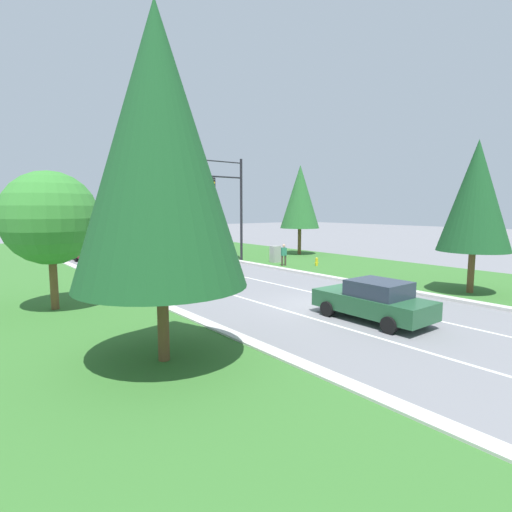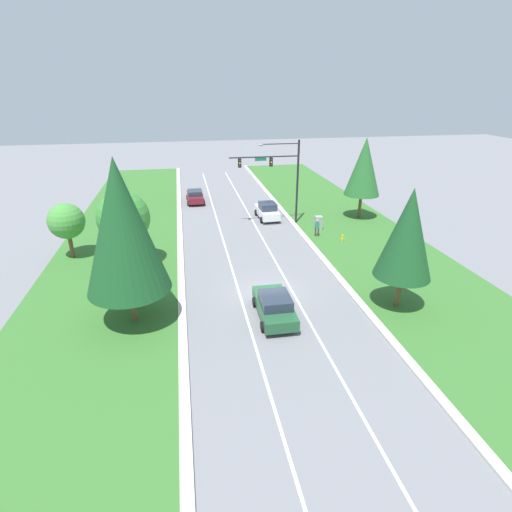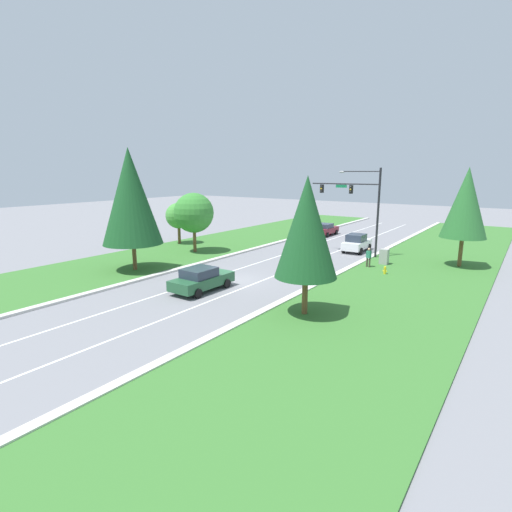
{
  "view_description": "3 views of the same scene",
  "coord_description": "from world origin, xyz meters",
  "px_view_note": "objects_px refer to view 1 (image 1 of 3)",
  "views": [
    {
      "loc": [
        -13.13,
        -11.99,
        4.35
      ],
      "look_at": [
        1.85,
        6.94,
        1.45
      ],
      "focal_mm": 28.0,
      "sensor_mm": 36.0,
      "label": 1
    },
    {
      "loc": [
        -5.02,
        -23.19,
        13.04
      ],
      "look_at": [
        0.03,
        4.1,
        1.05
      ],
      "focal_mm": 28.0,
      "sensor_mm": 36.0,
      "label": 2
    },
    {
      "loc": [
        17.69,
        -22.08,
        7.86
      ],
      "look_at": [
        -1.57,
        5.51,
        0.75
      ],
      "focal_mm": 28.0,
      "sensor_mm": 36.0,
      "label": 3
    }
  ],
  "objects_px": {
    "forest_sedan": "(374,300)",
    "pedestrian": "(284,254)",
    "utility_cabinet": "(275,255)",
    "conifer_far_right_tree": "(300,197)",
    "conifer_mid_left_tree": "(158,147)",
    "traffic_signal_mast": "(222,194)",
    "oak_near_left_tree": "(50,218)",
    "white_sedan": "(202,251)",
    "burgundy_sedan": "(83,250)",
    "fire_hydrant": "(317,262)",
    "conifer_near_right_tree": "(476,196)"
  },
  "relations": [
    {
      "from": "forest_sedan",
      "to": "pedestrian",
      "type": "bearing_deg",
      "value": 62.24
    },
    {
      "from": "forest_sedan",
      "to": "utility_cabinet",
      "type": "relative_size",
      "value": 3.36
    },
    {
      "from": "pedestrian",
      "to": "conifer_far_right_tree",
      "type": "distance_m",
      "value": 8.94
    },
    {
      "from": "pedestrian",
      "to": "conifer_mid_left_tree",
      "type": "relative_size",
      "value": 0.17
    },
    {
      "from": "traffic_signal_mast",
      "to": "conifer_mid_left_tree",
      "type": "height_order",
      "value": "conifer_mid_left_tree"
    },
    {
      "from": "forest_sedan",
      "to": "oak_near_left_tree",
      "type": "bearing_deg",
      "value": 136.13
    },
    {
      "from": "white_sedan",
      "to": "burgundy_sedan",
      "type": "height_order",
      "value": "white_sedan"
    },
    {
      "from": "burgundy_sedan",
      "to": "conifer_far_right_tree",
      "type": "bearing_deg",
      "value": -29.53
    },
    {
      "from": "pedestrian",
      "to": "conifer_far_right_tree",
      "type": "relative_size",
      "value": 0.2
    },
    {
      "from": "forest_sedan",
      "to": "white_sedan",
      "type": "bearing_deg",
      "value": 80.1
    },
    {
      "from": "white_sedan",
      "to": "utility_cabinet",
      "type": "bearing_deg",
      "value": -48.27
    },
    {
      "from": "traffic_signal_mast",
      "to": "oak_near_left_tree",
      "type": "height_order",
      "value": "traffic_signal_mast"
    },
    {
      "from": "traffic_signal_mast",
      "to": "utility_cabinet",
      "type": "xyz_separation_m",
      "value": [
        3.4,
        -2.41,
        -4.73
      ]
    },
    {
      "from": "fire_hydrant",
      "to": "oak_near_left_tree",
      "type": "height_order",
      "value": "oak_near_left_tree"
    },
    {
      "from": "oak_near_left_tree",
      "to": "conifer_mid_left_tree",
      "type": "bearing_deg",
      "value": -82.27
    },
    {
      "from": "burgundy_sedan",
      "to": "fire_hydrant",
      "type": "height_order",
      "value": "burgundy_sedan"
    },
    {
      "from": "burgundy_sedan",
      "to": "fire_hydrant",
      "type": "distance_m",
      "value": 19.88
    },
    {
      "from": "burgundy_sedan",
      "to": "conifer_mid_left_tree",
      "type": "relative_size",
      "value": 0.46
    },
    {
      "from": "conifer_far_right_tree",
      "to": "fire_hydrant",
      "type": "bearing_deg",
      "value": -124.78
    },
    {
      "from": "conifer_mid_left_tree",
      "to": "conifer_far_right_tree",
      "type": "bearing_deg",
      "value": 37.38
    },
    {
      "from": "traffic_signal_mast",
      "to": "utility_cabinet",
      "type": "height_order",
      "value": "traffic_signal_mast"
    },
    {
      "from": "utility_cabinet",
      "to": "oak_near_left_tree",
      "type": "bearing_deg",
      "value": -162.6
    },
    {
      "from": "traffic_signal_mast",
      "to": "utility_cabinet",
      "type": "distance_m",
      "value": 6.31
    },
    {
      "from": "forest_sedan",
      "to": "conifer_mid_left_tree",
      "type": "xyz_separation_m",
      "value": [
        -8.28,
        1.09,
        5.17
      ]
    },
    {
      "from": "pedestrian",
      "to": "fire_hydrant",
      "type": "distance_m",
      "value": 2.52
    },
    {
      "from": "forest_sedan",
      "to": "utility_cabinet",
      "type": "bearing_deg",
      "value": 62.99
    },
    {
      "from": "white_sedan",
      "to": "traffic_signal_mast",
      "type": "bearing_deg",
      "value": -71.17
    },
    {
      "from": "pedestrian",
      "to": "conifer_near_right_tree",
      "type": "xyz_separation_m",
      "value": [
        0.95,
        -12.99,
        4.0
      ]
    },
    {
      "from": "forest_sedan",
      "to": "pedestrian",
      "type": "distance_m",
      "value": 14.59
    },
    {
      "from": "burgundy_sedan",
      "to": "traffic_signal_mast",
      "type": "bearing_deg",
      "value": -51.56
    },
    {
      "from": "white_sedan",
      "to": "forest_sedan",
      "type": "height_order",
      "value": "white_sedan"
    },
    {
      "from": "forest_sedan",
      "to": "burgundy_sedan",
      "type": "height_order",
      "value": "forest_sedan"
    },
    {
      "from": "oak_near_left_tree",
      "to": "forest_sedan",
      "type": "bearing_deg",
      "value": -44.62
    },
    {
      "from": "forest_sedan",
      "to": "fire_hydrant",
      "type": "relative_size",
      "value": 6.63
    },
    {
      "from": "traffic_signal_mast",
      "to": "pedestrian",
      "type": "bearing_deg",
      "value": -57.68
    },
    {
      "from": "conifer_mid_left_tree",
      "to": "utility_cabinet",
      "type": "bearing_deg",
      "value": 40.27
    },
    {
      "from": "traffic_signal_mast",
      "to": "conifer_far_right_tree",
      "type": "xyz_separation_m",
      "value": [
        8.88,
        0.44,
        -0.04
      ]
    },
    {
      "from": "forest_sedan",
      "to": "conifer_far_right_tree",
      "type": "bearing_deg",
      "value": 53.75
    },
    {
      "from": "white_sedan",
      "to": "conifer_mid_left_tree",
      "type": "distance_m",
      "value": 22.03
    },
    {
      "from": "oak_near_left_tree",
      "to": "conifer_far_right_tree",
      "type": "distance_m",
      "value": 24.05
    },
    {
      "from": "pedestrian",
      "to": "oak_near_left_tree",
      "type": "distance_m",
      "value": 17.0
    },
    {
      "from": "traffic_signal_mast",
      "to": "conifer_mid_left_tree",
      "type": "xyz_separation_m",
      "value": [
        -12.57,
        -15.95,
        0.54
      ]
    },
    {
      "from": "pedestrian",
      "to": "oak_near_left_tree",
      "type": "relative_size",
      "value": 0.29
    },
    {
      "from": "traffic_signal_mast",
      "to": "conifer_mid_left_tree",
      "type": "distance_m",
      "value": 20.32
    },
    {
      "from": "conifer_mid_left_tree",
      "to": "fire_hydrant",
      "type": "bearing_deg",
      "value": 30.68
    },
    {
      "from": "burgundy_sedan",
      "to": "conifer_near_right_tree",
      "type": "bearing_deg",
      "value": -67.4
    },
    {
      "from": "burgundy_sedan",
      "to": "conifer_mid_left_tree",
      "type": "xyz_separation_m",
      "value": [
        -4.72,
        -25.68,
        5.2
      ]
    },
    {
      "from": "pedestrian",
      "to": "fire_hydrant",
      "type": "bearing_deg",
      "value": 158.72
    },
    {
      "from": "white_sedan",
      "to": "burgundy_sedan",
      "type": "xyz_separation_m",
      "value": [
        -7.13,
        7.81,
        -0.12
      ]
    },
    {
      "from": "forest_sedan",
      "to": "oak_near_left_tree",
      "type": "relative_size",
      "value": 0.79
    }
  ]
}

